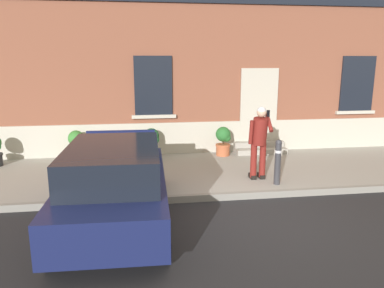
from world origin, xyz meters
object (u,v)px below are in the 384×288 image
at_px(hatchback_car_navy, 115,184).
at_px(planter_terracotta, 223,140).
at_px(bollard_near_person, 278,160).
at_px(person_on_phone, 259,138).
at_px(planter_olive, 77,145).
at_px(planter_cream, 152,142).

relative_size(hatchback_car_navy, planter_terracotta, 4.79).
bearing_deg(bollard_near_person, person_on_phone, 127.44).
distance_m(planter_olive, planter_cream, 2.10).
xyz_separation_m(hatchback_car_navy, bollard_near_person, (3.54, 1.34, -0.08)).
bearing_deg(planter_olive, person_on_phone, -27.92).
xyz_separation_m(bollard_near_person, planter_olive, (-4.83, 2.80, -0.11)).
height_order(person_on_phone, planter_terracotta, person_on_phone).
bearing_deg(planter_terracotta, bollard_near_person, -77.41).
bearing_deg(planter_terracotta, person_on_phone, -82.63).
relative_size(bollard_near_person, planter_cream, 1.22).
xyz_separation_m(hatchback_car_navy, planter_terracotta, (2.92, 4.11, -0.18)).
height_order(hatchback_car_navy, planter_olive, hatchback_car_navy).
relative_size(person_on_phone, planter_terracotta, 2.03).
distance_m(bollard_near_person, planter_olive, 5.58).
height_order(person_on_phone, planter_cream, person_on_phone).
distance_m(planter_cream, planter_terracotta, 2.10).
bearing_deg(planter_cream, planter_olive, -179.39).
relative_size(person_on_phone, planter_olive, 2.03).
distance_m(person_on_phone, planter_terracotta, 2.44).
relative_size(hatchback_car_navy, planter_olive, 4.79).
height_order(hatchback_car_navy, planter_terracotta, hatchback_car_navy).
height_order(bollard_near_person, planter_olive, bollard_near_person).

